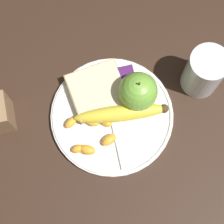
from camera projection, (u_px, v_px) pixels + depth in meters
The scene contains 16 objects.
ground_plane at pixel (112, 116), 0.78m from camera, with size 3.00×3.00×0.00m, color #332116.
plate at pixel (112, 115), 0.77m from camera, with size 0.25×0.25×0.01m.
juice_glass at pixel (204, 73), 0.75m from camera, with size 0.08×0.08×0.11m.
apple at pixel (138, 91), 0.74m from camera, with size 0.08×0.08×0.09m.
banana at pixel (122, 113), 0.75m from camera, with size 0.19×0.05×0.03m.
bread_slice at pixel (98, 91), 0.77m from camera, with size 0.13×0.12×0.02m.
fork at pixel (111, 114), 0.77m from camera, with size 0.03×0.20×0.00m.
jam_packet at pixel (123, 77), 0.78m from camera, with size 0.05×0.04×0.02m.
orange_segment_0 at pixel (86, 114), 0.76m from camera, with size 0.03×0.02×0.01m.
orange_segment_1 at pixel (106, 122), 0.75m from camera, with size 0.03×0.03×0.02m.
orange_segment_2 at pixel (87, 150), 0.74m from camera, with size 0.04×0.03×0.02m.
orange_segment_3 at pixel (101, 117), 0.76m from camera, with size 0.03×0.02×0.02m.
orange_segment_4 at pixel (70, 120), 0.76m from camera, with size 0.03×0.03×0.02m.
orange_segment_5 at pixel (109, 140), 0.74m from camera, with size 0.04×0.03×0.02m.
orange_segment_6 at pixel (93, 122), 0.75m from camera, with size 0.03×0.03×0.02m.
orange_segment_7 at pixel (78, 149), 0.74m from camera, with size 0.03×0.02×0.02m.
Camera 1 is at (0.05, 0.21, 0.75)m, focal length 60.00 mm.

